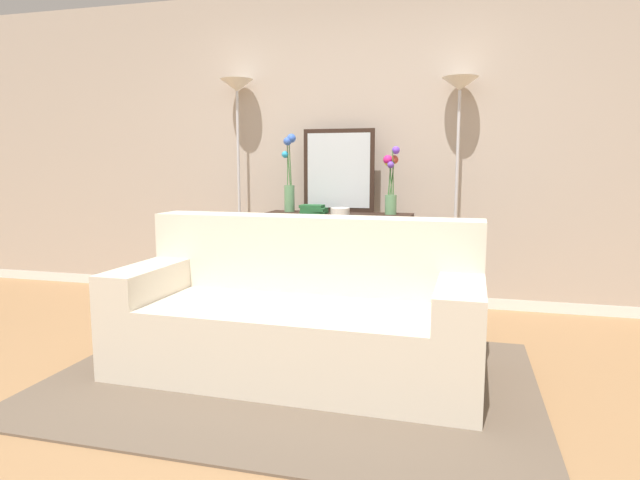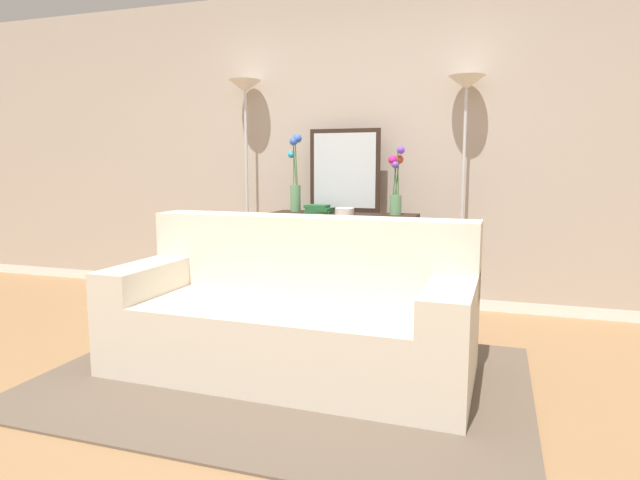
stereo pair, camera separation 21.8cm
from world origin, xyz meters
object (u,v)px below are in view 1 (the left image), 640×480
(vase_tall_flowers, at_px, (289,178))
(book_row_under_console, at_px, (307,300))
(console_table, at_px, (338,244))
(fruit_bowl, at_px, (340,211))
(wall_mirror, at_px, (339,171))
(floor_lamp_left, at_px, (238,128))
(vase_short_flowers, at_px, (391,182))
(couch, at_px, (300,318))
(book_stack, at_px, (314,209))
(floor_lamp_right, at_px, (458,130))

(vase_tall_flowers, bearing_deg, book_row_under_console, -8.26)
(console_table, height_order, book_row_under_console, console_table)
(vase_tall_flowers, distance_m, fruit_bowl, 0.54)
(wall_mirror, bearing_deg, floor_lamp_left, 179.11)
(vase_short_flowers, relative_size, book_row_under_console, 1.20)
(couch, xyz_separation_m, book_stack, (-0.28, 1.30, 0.52))
(console_table, distance_m, book_stack, 0.36)
(vase_short_flowers, bearing_deg, floor_lamp_left, 173.74)
(couch, height_order, vase_tall_flowers, vase_tall_flowers)
(floor_lamp_right, distance_m, wall_mirror, 1.01)
(couch, bearing_deg, console_table, 93.71)
(floor_lamp_right, distance_m, book_row_under_console, 1.85)
(couch, height_order, floor_lamp_right, floor_lamp_right)
(book_row_under_console, bearing_deg, console_table, 0.00)
(floor_lamp_left, bearing_deg, vase_tall_flowers, -13.58)
(console_table, bearing_deg, vase_tall_flowers, 176.85)
(floor_lamp_right, bearing_deg, floor_lamp_left, 180.00)
(vase_tall_flowers, xyz_separation_m, vase_short_flowers, (0.85, -0.03, -0.02))
(console_table, relative_size, book_stack, 5.59)
(book_stack, height_order, book_row_under_console, book_stack)
(console_table, bearing_deg, book_row_under_console, -180.00)
(floor_lamp_right, bearing_deg, fruit_bowl, -164.95)
(vase_short_flowers, bearing_deg, console_table, 179.56)
(fruit_bowl, bearing_deg, book_row_under_console, 162.67)
(floor_lamp_right, xyz_separation_m, book_stack, (-1.12, -0.22, -0.63))
(couch, relative_size, fruit_bowl, 13.36)
(fruit_bowl, bearing_deg, couch, -87.61)
(floor_lamp_right, bearing_deg, vase_short_flowers, -163.42)
(console_table, distance_m, vase_tall_flowers, 0.69)
(console_table, xyz_separation_m, floor_lamp_left, (-0.93, 0.15, 0.96))
(floor_lamp_left, xyz_separation_m, book_stack, (0.74, -0.22, -0.67))
(vase_tall_flowers, bearing_deg, wall_mirror, 15.24)
(floor_lamp_left, relative_size, book_stack, 8.96)
(floor_lamp_right, height_order, fruit_bowl, floor_lamp_right)
(vase_tall_flowers, bearing_deg, book_stack, -22.56)
(couch, height_order, wall_mirror, wall_mirror)
(couch, relative_size, vase_short_flowers, 3.84)
(vase_short_flowers, height_order, book_row_under_console, vase_short_flowers)
(book_stack, bearing_deg, couch, -77.92)
(wall_mirror, xyz_separation_m, book_stack, (-0.16, -0.21, -0.31))
(floor_lamp_right, relative_size, wall_mirror, 2.72)
(vase_short_flowers, bearing_deg, fruit_bowl, -166.96)
(couch, xyz_separation_m, floor_lamp_right, (0.84, 1.52, 1.15))
(floor_lamp_right, relative_size, fruit_bowl, 12.12)
(book_stack, bearing_deg, fruit_bowl, -4.70)
(console_table, height_order, vase_short_flowers, vase_short_flowers)
(couch, distance_m, book_row_under_console, 1.44)
(fruit_bowl, height_order, book_row_under_console, fruit_bowl)
(console_table, height_order, wall_mirror, wall_mirror)
(vase_tall_flowers, height_order, book_stack, vase_tall_flowers)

